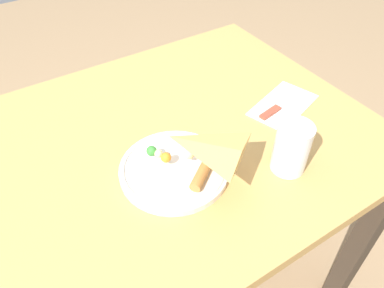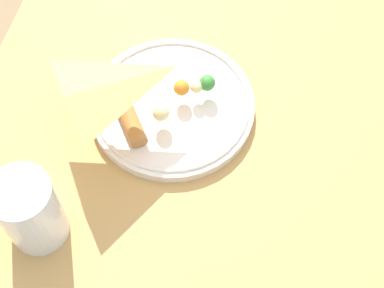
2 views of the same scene
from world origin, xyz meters
name	(u,v)px [view 2 (image 2 of 2)]	position (x,y,z in m)	size (l,w,h in m)	color
ground_plane	(221,276)	(0.00, 0.00, 0.00)	(6.00, 6.00, 0.00)	#997A56
dining_table	(238,160)	(0.00, 0.00, 0.64)	(1.09, 0.79, 0.75)	tan
plate_pizza	(172,105)	(0.00, -0.11, 0.76)	(0.24, 0.24, 0.06)	silver
milk_glass	(31,212)	(0.22, -0.23, 0.80)	(0.08, 0.08, 0.12)	white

